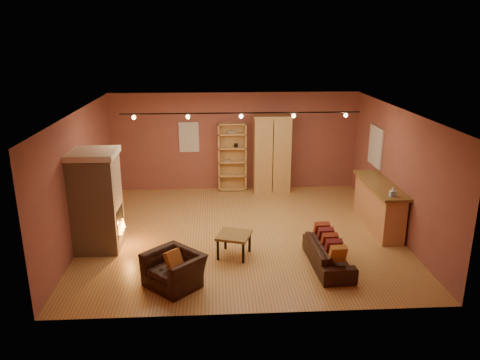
{
  "coord_description": "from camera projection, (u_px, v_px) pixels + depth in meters",
  "views": [
    {
      "loc": [
        -0.61,
        -9.85,
        4.36
      ],
      "look_at": [
        -0.02,
        0.2,
        1.2
      ],
      "focal_mm": 35.0,
      "sensor_mm": 36.0,
      "label": 1
    }
  ],
  "objects": [
    {
      "name": "track_rail",
      "position": [
        241.0,
        114.0,
        10.1
      ],
      "size": [
        5.2,
        0.09,
        0.13
      ],
      "color": "black",
      "rests_on": "ceiling"
    },
    {
      "name": "right_window",
      "position": [
        376.0,
        146.0,
        11.75
      ],
      "size": [
        0.05,
        0.9,
        1.0
      ],
      "primitive_type": "cube",
      "color": "beige",
      "rests_on": "right_wall"
    },
    {
      "name": "bar_counter",
      "position": [
        378.0,
        205.0,
        10.86
      ],
      "size": [
        0.61,
        2.25,
        1.08
      ],
      "color": "tan",
      "rests_on": "floor"
    },
    {
      "name": "armoire",
      "position": [
        272.0,
        153.0,
        13.27
      ],
      "size": [
        1.08,
        0.62,
        2.2
      ],
      "color": "tan",
      "rests_on": "floor"
    },
    {
      "name": "coffee_table",
      "position": [
        234.0,
        237.0,
        9.49
      ],
      "size": [
        0.8,
        0.8,
        0.48
      ],
      "rotation": [
        0.0,
        0.0,
        -0.32
      ],
      "color": "brown",
      "rests_on": "floor"
    },
    {
      "name": "right_wall",
      "position": [
        397.0,
        172.0,
        10.49
      ],
      "size": [
        0.02,
        6.5,
        2.8
      ],
      "primitive_type": "cube",
      "color": "brown",
      "rests_on": "floor"
    },
    {
      "name": "loveseat",
      "position": [
        329.0,
        250.0,
        9.08
      ],
      "size": [
        0.55,
        1.66,
        0.71
      ],
      "rotation": [
        0.0,
        0.0,
        1.62
      ],
      "color": "black",
      "rests_on": "floor"
    },
    {
      "name": "fireplace",
      "position": [
        97.0,
        201.0,
        9.66
      ],
      "size": [
        1.01,
        0.98,
        2.12
      ],
      "color": "tan",
      "rests_on": "floor"
    },
    {
      "name": "bookcase",
      "position": [
        232.0,
        156.0,
        13.41
      ],
      "size": [
        0.81,
        0.31,
        1.97
      ],
      "color": "tan",
      "rests_on": "floor"
    },
    {
      "name": "tissue_box",
      "position": [
        393.0,
        192.0,
        9.84
      ],
      "size": [
        0.13,
        0.13,
        0.23
      ],
      "rotation": [
        0.0,
        0.0,
        -0.01
      ],
      "color": "#81B0CF",
      "rests_on": "bar_counter"
    },
    {
      "name": "left_wall",
      "position": [
        80.0,
        177.0,
        10.11
      ],
      "size": [
        0.02,
        6.5,
        2.8
      ],
      "primitive_type": "cube",
      "color": "brown",
      "rests_on": "floor"
    },
    {
      "name": "back_window",
      "position": [
        189.0,
        137.0,
        13.26
      ],
      "size": [
        0.56,
        0.04,
        0.86
      ],
      "primitive_type": "cube",
      "color": "beige",
      "rests_on": "back_wall"
    },
    {
      "name": "back_wall",
      "position": [
        235.0,
        142.0,
        13.39
      ],
      "size": [
        7.0,
        0.02,
        2.8
      ],
      "primitive_type": "cube",
      "color": "brown",
      "rests_on": "floor"
    },
    {
      "name": "armchair",
      "position": [
        174.0,
        264.0,
        8.36
      ],
      "size": [
        1.11,
        1.11,
        0.83
      ],
      "rotation": [
        0.0,
        0.0,
        -0.78
      ],
      "color": "black",
      "rests_on": "floor"
    },
    {
      "name": "ceiling",
      "position": [
        242.0,
        111.0,
        9.88
      ],
      "size": [
        7.0,
        7.0,
        0.0
      ],
      "primitive_type": "plane",
      "rotation": [
        3.14,
        0.0,
        0.0
      ],
      "color": "brown",
      "rests_on": "back_wall"
    },
    {
      "name": "floor",
      "position": [
        242.0,
        232.0,
        10.72
      ],
      "size": [
        7.0,
        7.0,
        0.0
      ],
      "primitive_type": "plane",
      "color": "olive",
      "rests_on": "ground"
    }
  ]
}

